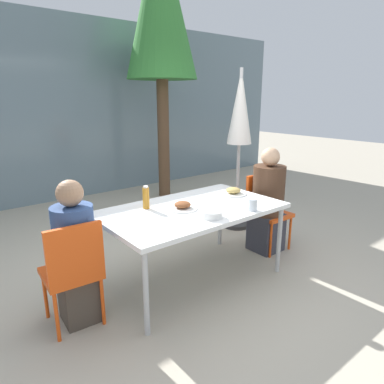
{
  "coord_description": "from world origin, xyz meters",
  "views": [
    {
      "loc": [
        -1.87,
        -2.34,
        1.71
      ],
      "look_at": [
        0.0,
        0.0,
        0.88
      ],
      "focal_mm": 32.0,
      "sensor_mm": 36.0,
      "label": 1
    }
  ],
  "objects_px": {
    "person_left": "(76,256)",
    "chair_right": "(265,206)",
    "drinking_cup": "(253,205)",
    "salad_bowl": "(212,214)",
    "chair_left": "(73,267)",
    "person_right": "(268,204)",
    "closed_umbrella": "(240,116)",
    "tree_behind_left": "(160,3)",
    "bottle": "(146,198)"
  },
  "relations": [
    {
      "from": "chair_right",
      "to": "chair_left",
      "type": "bearing_deg",
      "value": 2.68
    },
    {
      "from": "person_left",
      "to": "tree_behind_left",
      "type": "distance_m",
      "value": 4.43
    },
    {
      "from": "chair_right",
      "to": "salad_bowl",
      "type": "xyz_separation_m",
      "value": [
        -1.17,
        -0.38,
        0.26
      ]
    },
    {
      "from": "salad_bowl",
      "to": "drinking_cup",
      "type": "bearing_deg",
      "value": -11.97
    },
    {
      "from": "bottle",
      "to": "drinking_cup",
      "type": "xyz_separation_m",
      "value": [
        0.71,
        -0.65,
        -0.05
      ]
    },
    {
      "from": "bottle",
      "to": "tree_behind_left",
      "type": "bearing_deg",
      "value": 52.72
    },
    {
      "from": "chair_left",
      "to": "chair_right",
      "type": "bearing_deg",
      "value": 5.45
    },
    {
      "from": "chair_right",
      "to": "salad_bowl",
      "type": "bearing_deg",
      "value": 18.72
    },
    {
      "from": "chair_left",
      "to": "person_right",
      "type": "distance_m",
      "value": 2.21
    },
    {
      "from": "chair_left",
      "to": "person_right",
      "type": "bearing_deg",
      "value": 3.43
    },
    {
      "from": "chair_left",
      "to": "chair_right",
      "type": "xyz_separation_m",
      "value": [
        2.26,
        0.08,
        0.0
      ]
    },
    {
      "from": "closed_umbrella",
      "to": "chair_right",
      "type": "bearing_deg",
      "value": -108.84
    },
    {
      "from": "drinking_cup",
      "to": "person_right",
      "type": "bearing_deg",
      "value": 28.83
    },
    {
      "from": "chair_left",
      "to": "person_left",
      "type": "xyz_separation_m",
      "value": [
        0.05,
        0.08,
        0.04
      ]
    },
    {
      "from": "drinking_cup",
      "to": "tree_behind_left",
      "type": "relative_size",
      "value": 0.02
    },
    {
      "from": "chair_right",
      "to": "tree_behind_left",
      "type": "relative_size",
      "value": 0.2
    },
    {
      "from": "chair_left",
      "to": "salad_bowl",
      "type": "height_order",
      "value": "chair_left"
    },
    {
      "from": "person_right",
      "to": "tree_behind_left",
      "type": "bearing_deg",
      "value": -97.54
    },
    {
      "from": "drinking_cup",
      "to": "salad_bowl",
      "type": "distance_m",
      "value": 0.42
    },
    {
      "from": "person_left",
      "to": "chair_right",
      "type": "height_order",
      "value": "person_left"
    },
    {
      "from": "chair_right",
      "to": "person_right",
      "type": "height_order",
      "value": "person_right"
    },
    {
      "from": "person_left",
      "to": "closed_umbrella",
      "type": "xyz_separation_m",
      "value": [
        2.43,
        0.66,
        0.93
      ]
    },
    {
      "from": "chair_right",
      "to": "closed_umbrella",
      "type": "relative_size",
      "value": 0.42
    },
    {
      "from": "chair_right",
      "to": "tree_behind_left",
      "type": "distance_m",
      "value": 3.67
    },
    {
      "from": "bottle",
      "to": "salad_bowl",
      "type": "relative_size",
      "value": 1.17
    },
    {
      "from": "person_right",
      "to": "drinking_cup",
      "type": "xyz_separation_m",
      "value": [
        -0.7,
        -0.39,
        0.22
      ]
    },
    {
      "from": "person_left",
      "to": "drinking_cup",
      "type": "height_order",
      "value": "person_left"
    },
    {
      "from": "bottle",
      "to": "drinking_cup",
      "type": "distance_m",
      "value": 0.96
    },
    {
      "from": "person_right",
      "to": "salad_bowl",
      "type": "height_order",
      "value": "person_right"
    },
    {
      "from": "drinking_cup",
      "to": "salad_bowl",
      "type": "height_order",
      "value": "drinking_cup"
    },
    {
      "from": "drinking_cup",
      "to": "salad_bowl",
      "type": "relative_size",
      "value": 0.58
    },
    {
      "from": "salad_bowl",
      "to": "chair_right",
      "type": "bearing_deg",
      "value": 18.01
    },
    {
      "from": "closed_umbrella",
      "to": "bottle",
      "type": "height_order",
      "value": "closed_umbrella"
    },
    {
      "from": "person_right",
      "to": "closed_umbrella",
      "type": "bearing_deg",
      "value": -109.77
    },
    {
      "from": "chair_right",
      "to": "bottle",
      "type": "height_order",
      "value": "bottle"
    },
    {
      "from": "chair_right",
      "to": "salad_bowl",
      "type": "height_order",
      "value": "chair_right"
    },
    {
      "from": "tree_behind_left",
      "to": "chair_left",
      "type": "bearing_deg",
      "value": -134.7
    },
    {
      "from": "chair_left",
      "to": "drinking_cup",
      "type": "height_order",
      "value": "chair_left"
    },
    {
      "from": "chair_left",
      "to": "bottle",
      "type": "distance_m",
      "value": 0.9
    },
    {
      "from": "person_right",
      "to": "closed_umbrella",
      "type": "height_order",
      "value": "closed_umbrella"
    },
    {
      "from": "person_right",
      "to": "tree_behind_left",
      "type": "xyz_separation_m",
      "value": [
        0.38,
        2.62,
        2.57
      ]
    },
    {
      "from": "chair_left",
      "to": "closed_umbrella",
      "type": "distance_m",
      "value": 2.77
    },
    {
      "from": "chair_left",
      "to": "chair_right",
      "type": "relative_size",
      "value": 1.0
    },
    {
      "from": "chair_left",
      "to": "drinking_cup",
      "type": "distance_m",
      "value": 1.58
    },
    {
      "from": "chair_right",
      "to": "person_right",
      "type": "xyz_separation_m",
      "value": [
        -0.05,
        -0.08,
        0.06
      ]
    },
    {
      "from": "chair_left",
      "to": "salad_bowl",
      "type": "distance_m",
      "value": 1.17
    },
    {
      "from": "person_left",
      "to": "drinking_cup",
      "type": "distance_m",
      "value": 1.55
    },
    {
      "from": "closed_umbrella",
      "to": "salad_bowl",
      "type": "distance_m",
      "value": 1.88
    },
    {
      "from": "bottle",
      "to": "salad_bowl",
      "type": "height_order",
      "value": "bottle"
    },
    {
      "from": "person_right",
      "to": "closed_umbrella",
      "type": "relative_size",
      "value": 0.58
    }
  ]
}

